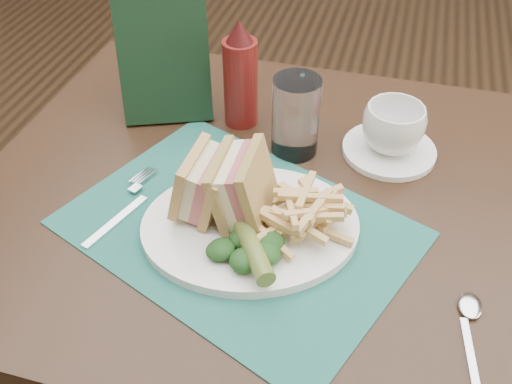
# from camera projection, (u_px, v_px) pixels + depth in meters

# --- Properties ---
(floor) EXTENTS (7.00, 7.00, 0.00)m
(floor) POSITION_uv_depth(u_px,v_px,m) (308.00, 269.00, 1.72)
(floor) COLOR black
(floor) RESTS_ON ground
(table_main) EXTENTS (0.90, 0.75, 0.75)m
(table_main) POSITION_uv_depth(u_px,v_px,m) (270.00, 334.00, 1.11)
(table_main) COLOR black
(table_main) RESTS_ON ground
(placemat) EXTENTS (0.55, 0.48, 0.00)m
(placemat) POSITION_uv_depth(u_px,v_px,m) (238.00, 228.00, 0.79)
(placemat) COLOR #1C5A50
(placemat) RESTS_ON table_main
(plate) EXTENTS (0.36, 0.32, 0.01)m
(plate) POSITION_uv_depth(u_px,v_px,m) (250.00, 226.00, 0.79)
(plate) COLOR white
(plate) RESTS_ON placemat
(sandwich_half_a) EXTENTS (0.08, 0.10, 0.10)m
(sandwich_half_a) POSITION_uv_depth(u_px,v_px,m) (189.00, 180.00, 0.77)
(sandwich_half_a) COLOR tan
(sandwich_half_a) RESTS_ON plate
(sandwich_half_b) EXTENTS (0.08, 0.10, 0.10)m
(sandwich_half_b) POSITION_uv_depth(u_px,v_px,m) (227.00, 183.00, 0.76)
(sandwich_half_b) COLOR tan
(sandwich_half_b) RESTS_ON plate
(kale_garnish) EXTENTS (0.11, 0.08, 0.03)m
(kale_garnish) POSITION_uv_depth(u_px,v_px,m) (243.00, 249.00, 0.73)
(kale_garnish) COLOR #133413
(kale_garnish) RESTS_ON plate
(pickle_spear) EXTENTS (0.09, 0.11, 0.03)m
(pickle_spear) POSITION_uv_depth(u_px,v_px,m) (251.00, 246.00, 0.72)
(pickle_spear) COLOR #506124
(pickle_spear) RESTS_ON plate
(fries_pile) EXTENTS (0.18, 0.20, 0.06)m
(fries_pile) POSITION_uv_depth(u_px,v_px,m) (303.00, 211.00, 0.75)
(fries_pile) COLOR tan
(fries_pile) RESTS_ON plate
(fork) EXTENTS (0.09, 0.17, 0.01)m
(fork) POSITION_uv_depth(u_px,v_px,m) (124.00, 205.00, 0.82)
(fork) COLOR silver
(fork) RESTS_ON placemat
(spoon) EXTENTS (0.06, 0.15, 0.01)m
(spoon) POSITION_uv_depth(u_px,v_px,m) (471.00, 335.00, 0.66)
(spoon) COLOR silver
(spoon) RESTS_ON table_main
(saucer) EXTENTS (0.15, 0.15, 0.01)m
(saucer) POSITION_uv_depth(u_px,v_px,m) (389.00, 150.00, 0.92)
(saucer) COLOR white
(saucer) RESTS_ON table_main
(coffee_cup) EXTENTS (0.14, 0.14, 0.08)m
(coffee_cup) POSITION_uv_depth(u_px,v_px,m) (393.00, 128.00, 0.89)
(coffee_cup) COLOR white
(coffee_cup) RESTS_ON saucer
(drinking_glass) EXTENTS (0.09, 0.09, 0.13)m
(drinking_glass) POSITION_uv_depth(u_px,v_px,m) (296.00, 117.00, 0.89)
(drinking_glass) COLOR silver
(drinking_glass) RESTS_ON table_main
(ketchup_bottle) EXTENTS (0.07, 0.07, 0.19)m
(ketchup_bottle) POSITION_uv_depth(u_px,v_px,m) (240.00, 74.00, 0.93)
(ketchup_bottle) COLOR #58110F
(ketchup_bottle) RESTS_ON table_main
(check_presenter) EXTENTS (0.17, 0.14, 0.24)m
(check_presenter) POSITION_uv_depth(u_px,v_px,m) (163.00, 49.00, 0.94)
(check_presenter) COLOR black
(check_presenter) RESTS_ON table_main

